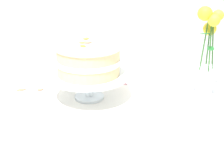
% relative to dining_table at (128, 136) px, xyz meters
% --- Properties ---
extents(dining_table, '(1.40, 1.00, 0.74)m').
position_rel_dining_table_xyz_m(dining_table, '(0.00, 0.00, 0.00)').
color(dining_table, white).
rests_on(dining_table, ground).
extents(linen_napkin, '(0.38, 0.38, 0.00)m').
position_rel_dining_table_xyz_m(linen_napkin, '(-0.14, 0.12, 0.09)').
color(linen_napkin, white).
rests_on(linen_napkin, dining_table).
extents(cake_stand, '(0.29, 0.29, 0.10)m').
position_rel_dining_table_xyz_m(cake_stand, '(-0.14, 0.12, 0.18)').
color(cake_stand, silver).
rests_on(cake_stand, linen_napkin).
extents(layer_cake, '(0.24, 0.24, 0.12)m').
position_rel_dining_table_xyz_m(layer_cake, '(-0.14, 0.12, 0.25)').
color(layer_cake, beige).
rests_on(layer_cake, cake_stand).
extents(flower_vase, '(0.10, 0.10, 0.34)m').
position_rel_dining_table_xyz_m(flower_vase, '(0.30, 0.17, 0.25)').
color(flower_vase, silver).
rests_on(flower_vase, dining_table).
extents(loose_petal_0, '(0.04, 0.04, 0.01)m').
position_rel_dining_table_xyz_m(loose_petal_0, '(-0.34, 0.20, 0.09)').
color(loose_petal_0, '#E56B51').
rests_on(loose_petal_0, dining_table).
extents(loose_petal_1, '(0.05, 0.05, 0.00)m').
position_rel_dining_table_xyz_m(loose_petal_1, '(-0.42, 0.20, 0.09)').
color(loose_petal_1, '#E56B51').
rests_on(loose_petal_1, dining_table).
extents(loose_petal_2, '(0.04, 0.02, 0.01)m').
position_rel_dining_table_xyz_m(loose_petal_2, '(-0.00, 0.26, 0.09)').
color(loose_petal_2, pink).
rests_on(loose_petal_2, dining_table).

